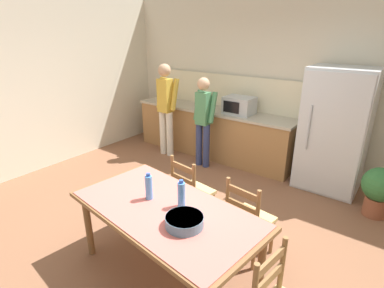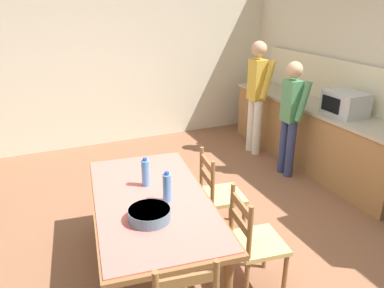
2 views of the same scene
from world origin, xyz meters
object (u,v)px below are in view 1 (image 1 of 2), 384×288
microwave (239,105)px  person_at_counter (203,118)px  person_at_sink (166,105)px  serving_bowl (184,221)px  bottle_near_centre (149,187)px  chair_side_far_right (248,219)px  dining_table (166,215)px  potted_plant (379,189)px  refrigerator (334,131)px  bottle_off_centre (181,194)px  chair_side_far_left (191,192)px

microwave → person_at_counter: (-0.39, -0.52, -0.18)m
person_at_sink → serving_bowl: bearing=-136.1°
bottle_near_centre → chair_side_far_right: 1.09m
bottle_near_centre → chair_side_far_right: (0.73, 0.69, -0.44)m
dining_table → person_at_counter: bearing=117.1°
serving_bowl → chair_side_far_right: 0.92m
chair_side_far_right → potted_plant: 1.96m
person_at_counter → potted_plant: 2.74m
refrigerator → bottle_off_centre: size_ratio=6.73×
dining_table → person_at_sink: 3.12m
microwave → dining_table: microwave is taller
person_at_sink → dining_table: bearing=-138.8°
person_at_sink → chair_side_far_left: bearing=-131.4°
bottle_off_centre → dining_table: bearing=-134.4°
refrigerator → person_at_counter: refrigerator is taller
refrigerator → dining_table: (-0.79, -2.82, -0.23)m
chair_side_far_right → person_at_counter: person_at_counter is taller
dining_table → microwave: bearing=105.6°
bottle_off_centre → person_at_counter: 2.56m
dining_table → bottle_near_centre: bottle_near_centre is taller
chair_side_far_right → chair_side_far_left: 0.82m
person_at_sink → person_at_counter: size_ratio=1.10×
serving_bowl → chair_side_far_right: (0.19, 0.82, -0.37)m
serving_bowl → chair_side_far_left: size_ratio=0.35×
dining_table → chair_side_far_right: 0.90m
chair_side_far_left → person_at_counter: (-0.87, 1.51, 0.44)m
refrigerator → bottle_near_centre: refrigerator is taller
chair_side_far_right → potted_plant: bearing=-113.1°
person_at_sink → potted_plant: bearing=-89.2°
bottle_off_centre → serving_bowl: bottle_off_centre is taller
bottle_off_centre → chair_side_far_right: (0.39, 0.61, -0.44)m
bottle_near_centre → serving_bowl: 0.56m
microwave → bottle_off_centre: microwave is taller
bottle_off_centre → person_at_sink: bearing=134.0°
dining_table → bottle_off_centre: 0.25m
refrigerator → dining_table: size_ratio=0.94×
bottle_off_centre → person_at_sink: 3.10m
bottle_near_centre → chair_side_far_left: bearing=96.6°
dining_table → chair_side_far_right: chair_side_far_right is taller
dining_table → person_at_counter: person_at_counter is taller
refrigerator → serving_bowl: (-0.48, -2.93, -0.09)m
microwave → dining_table: (0.79, -2.84, -0.37)m
bottle_off_centre → potted_plant: 2.72m
person_at_sink → potted_plant: size_ratio=2.59×
person_at_counter → refrigerator: bearing=-75.8°
serving_bowl → chair_side_far_right: bearing=77.0°
chair_side_far_right → person_at_sink: 3.07m
chair_side_far_right → person_at_counter: (-1.69, 1.60, 0.44)m
person_at_counter → person_at_sink: bearing=88.6°
person_at_sink → bottle_off_centre: bearing=-136.0°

